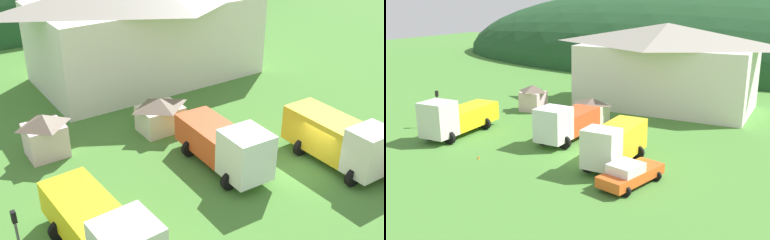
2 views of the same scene
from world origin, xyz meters
TOP-DOWN VIEW (x-y plane):
  - ground_plane at (0.00, 0.00)m, footprint 200.00×200.00m
  - depot_building at (-0.27, 19.10)m, footprint 19.96×11.05m
  - play_shed_cream at (-4.62, 9.34)m, footprint 3.15×2.43m
  - play_shed_pink at (-12.37, 10.47)m, footprint 2.59×2.34m
  - flatbed_truck_yellow at (-13.29, -0.41)m, footprint 3.54×8.21m
  - heavy_rig_white at (-3.89, 2.79)m, footprint 3.40×7.28m
  - heavy_rig_striped at (2.14, -0.51)m, footprint 3.25×6.82m
  - traffic_light_west at (-16.67, 0.75)m, footprint 0.20×0.32m

SIDE VIEW (x-z plane):
  - ground_plane at x=0.00m, z-range 0.00..0.00m
  - play_shed_cream at x=-4.62m, z-range 0.04..2.48m
  - play_shed_pink at x=-12.37m, z-range 0.04..2.92m
  - heavy_rig_white at x=-3.89m, z-range 0.02..3.34m
  - flatbed_truck_yellow at x=-13.29m, z-range -0.07..3.48m
  - heavy_rig_striped at x=2.14m, z-range 0.11..3.43m
  - traffic_light_west at x=-16.67m, z-range 0.44..4.00m
  - depot_building at x=-0.27m, z-range 0.14..9.52m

